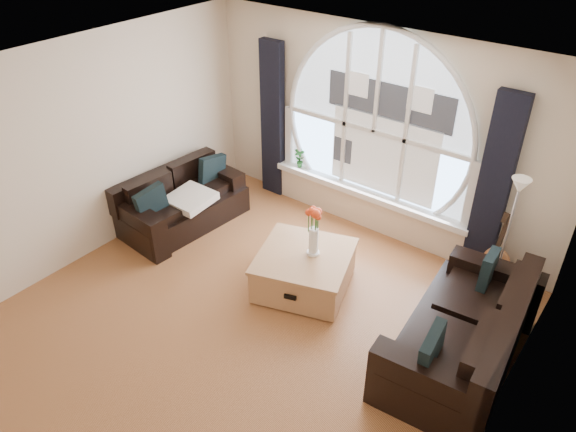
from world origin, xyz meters
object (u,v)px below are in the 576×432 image
object	(u,v)px
potted_plant	(299,158)
vase_flowers	(314,226)
sofa_right	(462,330)
guitar	(500,248)
floor_lamp	(505,244)
sofa_left	(183,199)
coffee_chest	(304,269)

from	to	relation	value
potted_plant	vase_flowers	bearing A→B (deg)	-48.94
sofa_right	guitar	bearing A→B (deg)	90.54
sofa_right	floor_lamp	distance (m)	1.17
vase_flowers	floor_lamp	size ratio (longest dim) A/B	0.44
sofa_left	coffee_chest	bearing A→B (deg)	2.40
sofa_right	potted_plant	distance (m)	3.51
vase_flowers	guitar	size ratio (longest dim) A/B	0.66
potted_plant	sofa_right	bearing A→B (deg)	-26.39
vase_flowers	floor_lamp	bearing A→B (deg)	30.28
guitar	potted_plant	size ratio (longest dim) A/B	3.56
guitar	sofa_left	bearing A→B (deg)	-146.27
coffee_chest	floor_lamp	world-z (taller)	floor_lamp
sofa_right	guitar	distance (m)	1.40
floor_lamp	sofa_left	bearing A→B (deg)	-165.45
coffee_chest	potted_plant	size ratio (longest dim) A/B	3.52
coffee_chest	floor_lamp	size ratio (longest dim) A/B	0.65
coffee_chest	vase_flowers	xyz separation A→B (m)	(0.07, 0.08, 0.61)
sofa_right	guitar	xyz separation A→B (m)	(-0.14, 1.39, 0.13)
coffee_chest	guitar	world-z (taller)	guitar
sofa_left	guitar	xyz separation A→B (m)	(3.88, 1.32, 0.13)
sofa_right	vase_flowers	size ratio (longest dim) A/B	2.81
sofa_left	guitar	world-z (taller)	guitar
sofa_left	vase_flowers	distance (m)	2.24
coffee_chest	potted_plant	world-z (taller)	potted_plant
vase_flowers	sofa_left	bearing A→B (deg)	179.73
coffee_chest	sofa_right	bearing A→B (deg)	-17.91
coffee_chest	vase_flowers	bearing A→B (deg)	30.09
vase_flowers	guitar	bearing A→B (deg)	38.26
sofa_left	sofa_right	world-z (taller)	sofa_right
vase_flowers	potted_plant	world-z (taller)	vase_flowers
sofa_right	vase_flowers	distance (m)	1.88
sofa_right	potted_plant	world-z (taller)	potted_plant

